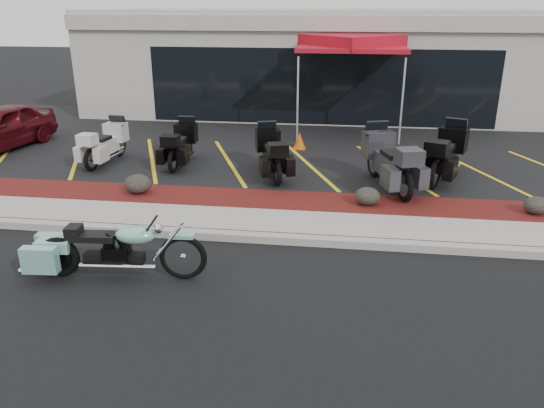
# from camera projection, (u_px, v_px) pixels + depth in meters

# --- Properties ---
(ground) EXTENTS (90.00, 90.00, 0.00)m
(ground) POSITION_uv_depth(u_px,v_px,m) (286.00, 265.00, 9.16)
(ground) COLOR black
(ground) RESTS_ON ground
(curb) EXTENTS (24.00, 0.25, 0.15)m
(curb) POSITION_uv_depth(u_px,v_px,m) (291.00, 239.00, 9.96)
(curb) COLOR gray
(curb) RESTS_ON ground
(sidewalk) EXTENTS (24.00, 1.20, 0.15)m
(sidewalk) POSITION_uv_depth(u_px,v_px,m) (295.00, 225.00, 10.61)
(sidewalk) COLOR gray
(sidewalk) RESTS_ON ground
(mulch_bed) EXTENTS (24.00, 1.20, 0.16)m
(mulch_bed) POSITION_uv_depth(u_px,v_px,m) (300.00, 203.00, 11.72)
(mulch_bed) COLOR #3E0F0E
(mulch_bed) RESTS_ON ground
(upper_lot) EXTENTS (26.00, 9.60, 0.15)m
(upper_lot) POSITION_uv_depth(u_px,v_px,m) (314.00, 144.00, 16.73)
(upper_lot) COLOR black
(upper_lot) RESTS_ON ground
(dealership_building) EXTENTS (18.00, 8.16, 4.00)m
(dealership_building) POSITION_uv_depth(u_px,v_px,m) (325.00, 61.00, 21.84)
(dealership_building) COLOR #A9A599
(dealership_building) RESTS_ON ground
(boulder_left) EXTENTS (0.62, 0.52, 0.44)m
(boulder_left) POSITION_uv_depth(u_px,v_px,m) (138.00, 184.00, 12.06)
(boulder_left) COLOR black
(boulder_left) RESTS_ON mulch_bed
(boulder_mid) EXTENTS (0.55, 0.45, 0.39)m
(boulder_mid) POSITION_uv_depth(u_px,v_px,m) (367.00, 196.00, 11.37)
(boulder_mid) COLOR black
(boulder_mid) RESTS_ON mulch_bed
(boulder_right) EXTENTS (0.52, 0.43, 0.37)m
(boulder_right) POSITION_uv_depth(u_px,v_px,m) (537.00, 205.00, 10.88)
(boulder_right) COLOR black
(boulder_right) RESTS_ON mulch_bed
(hero_cruiser) EXTENTS (2.97, 0.98, 1.03)m
(hero_cruiser) POSITION_uv_depth(u_px,v_px,m) (183.00, 251.00, 8.50)
(hero_cruiser) COLOR #75B7A5
(hero_cruiser) RESTS_ON ground
(touring_white) EXTENTS (0.98, 2.09, 1.18)m
(touring_white) POSITION_uv_depth(u_px,v_px,m) (119.00, 136.00, 14.88)
(touring_white) COLOR silver
(touring_white) RESTS_ON upper_lot
(touring_black_front) EXTENTS (0.81, 2.05, 1.19)m
(touring_black_front) POSITION_uv_depth(u_px,v_px,m) (188.00, 137.00, 14.75)
(touring_black_front) COLOR black
(touring_black_front) RESTS_ON upper_lot
(touring_black_mid) EXTENTS (1.42, 2.29, 1.25)m
(touring_black_mid) POSITION_uv_depth(u_px,v_px,m) (267.00, 144.00, 13.86)
(touring_black_mid) COLOR black
(touring_black_mid) RESTS_ON upper_lot
(touring_grey) EXTENTS (1.68, 2.63, 1.43)m
(touring_grey) POSITION_uv_depth(u_px,v_px,m) (375.00, 149.00, 13.03)
(touring_grey) COLOR #303035
(touring_grey) RESTS_ON upper_lot
(touring_black_rear) EXTENTS (1.75, 2.54, 1.38)m
(touring_black_rear) POSITION_uv_depth(u_px,v_px,m) (454.00, 144.00, 13.58)
(touring_black_rear) COLOR black
(touring_black_rear) RESTS_ON upper_lot
(traffic_cone) EXTENTS (0.42, 0.42, 0.49)m
(traffic_cone) POSITION_uv_depth(u_px,v_px,m) (300.00, 141.00, 15.77)
(traffic_cone) COLOR #CA5506
(traffic_cone) RESTS_ON upper_lot
(popup_canopy) EXTENTS (4.22, 4.22, 3.14)m
(popup_canopy) POSITION_uv_depth(u_px,v_px,m) (352.00, 44.00, 17.00)
(popup_canopy) COLOR silver
(popup_canopy) RESTS_ON upper_lot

